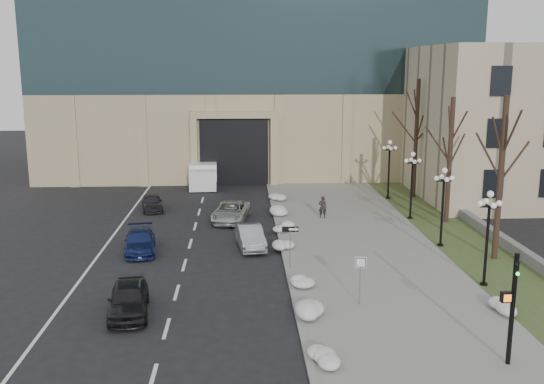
{
  "coord_description": "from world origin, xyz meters",
  "views": [
    {
      "loc": [
        -3.38,
        -21.22,
        10.54
      ],
      "look_at": [
        -1.66,
        12.24,
        3.5
      ],
      "focal_mm": 40.0,
      "sensor_mm": 36.0,
      "label": 1
    }
  ],
  "objects": [
    {
      "name": "tree_mid",
      "position": [
        10.5,
        18.0,
        5.5
      ],
      "size": [
        3.2,
        3.2,
        8.5
      ],
      "color": "black",
      "rests_on": "ground"
    },
    {
      "name": "curb",
      "position": [
        -1.0,
        14.0,
        0.07
      ],
      "size": [
        0.3,
        40.0,
        0.14
      ],
      "primitive_type": "cube",
      "color": "gray",
      "rests_on": "ground"
    },
    {
      "name": "car_b",
      "position": [
        -2.9,
        13.01,
        0.66
      ],
      "size": [
        1.93,
        4.16,
        1.32
      ],
      "primitive_type": "imported",
      "rotation": [
        0.0,
        0.0,
        0.14
      ],
      "color": "#9DA1A5",
      "rests_on": "ground"
    },
    {
      "name": "lamppost_d",
      "position": [
        8.3,
        25.5,
        3.07
      ],
      "size": [
        1.18,
        1.18,
        4.76
      ],
      "color": "black",
      "rests_on": "ground"
    },
    {
      "name": "snow_clump_b",
      "position": [
        -0.45,
        2.8,
        0.3
      ],
      "size": [
        1.1,
        1.6,
        0.36
      ],
      "primitive_type": "ellipsoid",
      "color": "white",
      "rests_on": "sidewalk"
    },
    {
      "name": "car_d",
      "position": [
        -4.13,
        19.36,
        0.66
      ],
      "size": [
        2.91,
        5.01,
        1.31
      ],
      "primitive_type": "imported",
      "rotation": [
        0.0,
        0.0,
        -0.16
      ],
      "color": "#B8B8B8",
      "rests_on": "ground"
    },
    {
      "name": "car_c",
      "position": [
        -9.24,
        12.55,
        0.61
      ],
      "size": [
        2.3,
        4.42,
        1.22
      ],
      "primitive_type": "imported",
      "rotation": [
        0.0,
        0.0,
        0.14
      ],
      "color": "navy",
      "rests_on": "ground"
    },
    {
      "name": "pedestrian",
      "position": [
        2.22,
        19.37,
        0.89
      ],
      "size": [
        0.63,
        0.47,
        1.55
      ],
      "primitive_type": "imported",
      "rotation": [
        0.0,
        0.0,
        2.95
      ],
      "color": "black",
      "rests_on": "sidewalk"
    },
    {
      "name": "sidewalk",
      "position": [
        3.5,
        14.0,
        0.06
      ],
      "size": [
        9.0,
        40.0,
        0.12
      ],
      "primitive_type": "cube",
      "color": "gray",
      "rests_on": "ground"
    },
    {
      "name": "stone_wall",
      "position": [
        12.0,
        16.0,
        0.35
      ],
      "size": [
        0.5,
        30.0,
        0.7
      ],
      "primitive_type": "cube",
      "color": "slate",
      "rests_on": "ground"
    },
    {
      "name": "car_a",
      "position": [
        -8.28,
        3.56,
        0.7
      ],
      "size": [
        2.14,
        4.28,
        1.4
      ],
      "primitive_type": "imported",
      "rotation": [
        0.0,
        0.0,
        0.12
      ],
      "color": "black",
      "rests_on": "ground"
    },
    {
      "name": "snow_clump_c",
      "position": [
        -0.81,
        6.6,
        0.3
      ],
      "size": [
        1.1,
        1.6,
        0.36
      ],
      "primitive_type": "ellipsoid",
      "color": "white",
      "rests_on": "sidewalk"
    },
    {
      "name": "one_way_sign",
      "position": [
        -0.75,
        8.77,
        1.98
      ],
      "size": [
        0.89,
        0.24,
        2.4
      ],
      "rotation": [
        0.0,
        0.0,
        -0.03
      ],
      "color": "slate",
      "rests_on": "ground"
    },
    {
      "name": "snow_clump_g",
      "position": [
        -0.35,
        25.27,
        0.3
      ],
      "size": [
        1.1,
        1.6,
        0.36
      ],
      "primitive_type": "ellipsoid",
      "color": "white",
      "rests_on": "sidewalk"
    },
    {
      "name": "tree_near",
      "position": [
        10.5,
        10.0,
        5.83
      ],
      "size": [
        3.2,
        3.2,
        9.0
      ],
      "color": "black",
      "rests_on": "ground"
    },
    {
      "name": "car_e",
      "position": [
        -10.0,
        22.85,
        0.61
      ],
      "size": [
        2.1,
        3.79,
        1.22
      ],
      "primitive_type": "imported",
      "rotation": [
        0.0,
        0.0,
        0.19
      ],
      "color": "#2A2A2F",
      "rests_on": "ground"
    },
    {
      "name": "snow_clump_f",
      "position": [
        -0.53,
        20.53,
        0.3
      ],
      "size": [
        1.1,
        1.6,
        0.36
      ],
      "primitive_type": "ellipsoid",
      "color": "white",
      "rests_on": "sidewalk"
    },
    {
      "name": "traffic_signal",
      "position": [
        6.0,
        -1.83,
        2.1
      ],
      "size": [
        0.71,
        0.95,
        4.22
      ],
      "rotation": [
        0.0,
        0.0,
        0.02
      ],
      "color": "black",
      "rests_on": "ground"
    },
    {
      "name": "snow_clump_e",
      "position": [
        -0.76,
        16.16,
        0.3
      ],
      "size": [
        1.1,
        1.6,
        0.36
      ],
      "primitive_type": "ellipsoid",
      "color": "white",
      "rests_on": "sidewalk"
    },
    {
      "name": "box_truck",
      "position": [
        -6.77,
        32.09,
        1.05
      ],
      "size": [
        2.65,
        6.9,
        2.16
      ],
      "rotation": [
        0.0,
        0.0,
        0.04
      ],
      "color": "silver",
      "rests_on": "ground"
    },
    {
      "name": "lamppost_b",
      "position": [
        8.3,
        12.5,
        3.07
      ],
      "size": [
        1.18,
        1.18,
        4.76
      ],
      "color": "black",
      "rests_on": "ground"
    },
    {
      "name": "snow_clump_h",
      "position": [
        7.55,
        2.59,
        0.3
      ],
      "size": [
        1.1,
        1.6,
        0.36
      ],
      "primitive_type": "ellipsoid",
      "color": "white",
      "rests_on": "sidewalk"
    },
    {
      "name": "grass_strip",
      "position": [
        10.0,
        14.0,
        0.05
      ],
      "size": [
        4.0,
        40.0,
        0.1
      ],
      "primitive_type": "cube",
      "color": "#394B25",
      "rests_on": "ground"
    },
    {
      "name": "snow_clump_d",
      "position": [
        -0.87,
        12.03,
        0.3
      ],
      "size": [
        1.1,
        1.6,
        0.36
      ],
      "primitive_type": "ellipsoid",
      "color": "white",
      "rests_on": "sidewalk"
    },
    {
      "name": "lamppost_a",
      "position": [
        8.3,
        6.0,
        3.07
      ],
      "size": [
        1.18,
        1.18,
        4.76
      ],
      "color": "black",
      "rests_on": "ground"
    },
    {
      "name": "snow_clump_a",
      "position": [
        -0.66,
        -1.4,
        0.3
      ],
      "size": [
        1.1,
        1.6,
        0.36
      ],
      "primitive_type": "ellipsoid",
      "color": "white",
      "rests_on": "sidewalk"
    },
    {
      "name": "ground",
      "position": [
        0.0,
        0.0,
        0.0
      ],
      "size": [
        160.0,
        160.0,
        0.0
      ],
      "primitive_type": "plane",
      "color": "black",
      "rests_on": "ground"
    },
    {
      "name": "lamppost_c",
      "position": [
        8.3,
        19.0,
        3.07
      ],
      "size": [
        1.18,
        1.18,
        4.76
      ],
      "color": "black",
      "rests_on": "ground"
    },
    {
      "name": "keep_sign",
      "position": [
        1.8,
        3.84,
        1.71
      ],
      "size": [
        0.5,
        0.11,
        2.32
      ],
      "rotation": [
        0.0,
        0.0,
        -0.13
      ],
      "color": "slate",
      "rests_on": "ground"
    },
    {
      "name": "tree_far",
      "position": [
        10.5,
        26.0,
        6.15
      ],
      "size": [
        3.2,
        3.2,
        9.5
      ],
      "color": "black",
      "rests_on": "ground"
    }
  ]
}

